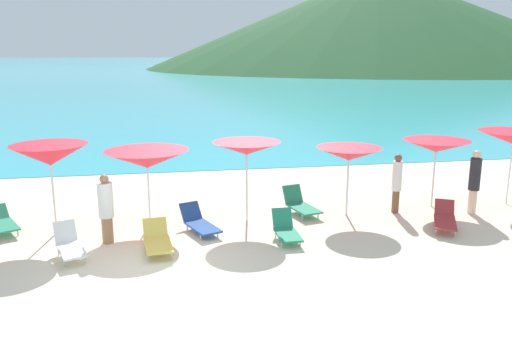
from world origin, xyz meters
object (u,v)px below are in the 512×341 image
umbrella_7 (436,146)px  lounge_chair_8 (157,240)px  lounge_chair_4 (286,229)px  lounge_chair_10 (199,222)px  umbrella_3 (50,155)px  lounge_chair_6 (69,244)px  lounge_chair_9 (300,204)px  umbrella_6 (349,154)px  beachgoer_1 (106,207)px  umbrella_4 (147,159)px  lounge_chair_3 (445,218)px  umbrella_5 (247,148)px  beachgoer_2 (474,180)px  beachgoer_3 (397,181)px  lounge_chair_1 (1,222)px

umbrella_7 → lounge_chair_8: 8.83m
lounge_chair_4 → lounge_chair_10: (-2.15, 1.01, -0.03)m
umbrella_3 → lounge_chair_4: (5.90, -1.52, -1.84)m
umbrella_7 → lounge_chair_10: (-7.30, -1.05, -1.65)m
lounge_chair_6 → lounge_chair_9: 6.58m
umbrella_6 → beachgoer_1: umbrella_6 is taller
lounge_chair_4 → beachgoer_1: (-4.47, 0.56, 0.65)m
umbrella_4 → umbrella_6: (5.69, -0.19, -0.02)m
lounge_chair_3 → lounge_chair_6: bearing=-150.3°
lounge_chair_3 → lounge_chair_10: (-6.63, 0.89, -0.02)m
lounge_chair_6 → beachgoer_1: bearing=26.1°
umbrella_6 → lounge_chair_3: (2.26, -1.53, -1.56)m
lounge_chair_8 → beachgoer_1: (-1.24, 0.77, 0.64)m
umbrella_5 → lounge_chair_3: bearing=-16.6°
lounge_chair_8 → umbrella_6: bearing=13.0°
lounge_chair_9 → beachgoer_1: (-5.39, -1.49, 0.63)m
umbrella_4 → lounge_chair_6: bearing=-130.5°
umbrella_5 → lounge_chair_10: size_ratio=1.37×
umbrella_4 → lounge_chair_10: size_ratio=1.40×
umbrella_3 → umbrella_7: umbrella_3 is taller
umbrella_3 → umbrella_7: size_ratio=1.12×
umbrella_5 → lounge_chair_10: 2.41m
umbrella_6 → lounge_chair_8: bearing=-161.2°
beachgoer_2 → beachgoer_3: (-2.19, 0.50, -0.06)m
umbrella_4 → beachgoer_2: umbrella_4 is taller
beachgoer_1 → umbrella_6: bearing=175.0°
umbrella_4 → beachgoer_2: bearing=-4.2°
lounge_chair_3 → beachgoer_1: size_ratio=0.97×
umbrella_3 → lounge_chair_4: umbrella_3 is taller
umbrella_4 → lounge_chair_3: 8.28m
lounge_chair_3 → lounge_chair_6: 9.74m
lounge_chair_1 → lounge_chair_6: size_ratio=1.10×
umbrella_4 → beachgoer_2: (9.41, -0.69, -0.83)m
umbrella_3 → beachgoer_3: size_ratio=1.35×
lounge_chair_3 → lounge_chair_4: size_ratio=1.31×
umbrella_3 → lounge_chair_10: (3.74, -0.51, -1.87)m
lounge_chair_8 → beachgoer_2: 9.31m
lounge_chair_1 → beachgoer_1: beachgoer_1 is taller
lounge_chair_3 → umbrella_6: bearing=173.4°
lounge_chair_1 → lounge_chair_6: bearing=-73.3°
lounge_chair_1 → lounge_chair_4: bearing=-42.3°
umbrella_3 → lounge_chair_1: (-1.46, 0.37, -1.84)m
umbrella_4 → beachgoer_1: (-1.00, -1.28, -0.93)m
lounge_chair_10 → beachgoer_2: (8.09, 0.14, 0.78)m
lounge_chair_8 → umbrella_5: bearing=31.3°
umbrella_5 → lounge_chair_6: (-4.50, -1.93, -1.78)m
lounge_chair_3 → lounge_chair_4: 4.48m
umbrella_6 → lounge_chair_3: bearing=-34.1°
beachgoer_1 → lounge_chair_9: bearing=-178.8°
beachgoer_2 → umbrella_7: bearing=-97.6°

